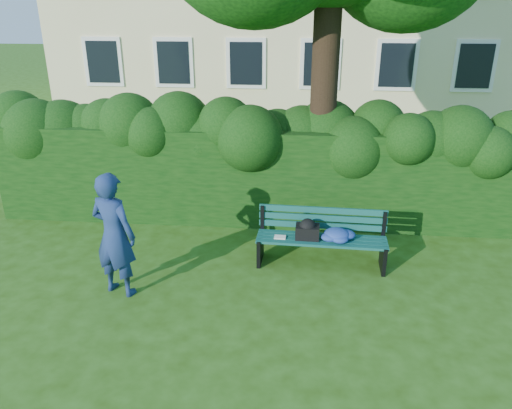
{
  "coord_description": "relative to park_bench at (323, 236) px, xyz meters",
  "views": [
    {
      "loc": [
        0.68,
        -6.65,
        3.98
      ],
      "look_at": [
        0.0,
        0.6,
        0.95
      ],
      "focal_mm": 35.0,
      "sensor_mm": 36.0,
      "label": 1
    }
  ],
  "objects": [
    {
      "name": "man_reading",
      "position": [
        -2.95,
        -1.1,
        0.42
      ],
      "size": [
        0.77,
        0.62,
        1.83
      ],
      "primitive_type": "imported",
      "rotation": [
        0.0,
        0.0,
        2.83
      ],
      "color": "navy",
      "rests_on": "ground"
    },
    {
      "name": "hedge",
      "position": [
        -1.07,
        1.71,
        0.4
      ],
      "size": [
        10.0,
        1.0,
        1.8
      ],
      "color": "black",
      "rests_on": "ground"
    },
    {
      "name": "park_bench",
      "position": [
        0.0,
        0.0,
        0.0
      ],
      "size": [
        2.06,
        0.64,
        0.89
      ],
      "rotation": [
        0.0,
        0.0,
        -0.04
      ],
      "color": "#0E4642",
      "rests_on": "ground"
    },
    {
      "name": "ground",
      "position": [
        -1.07,
        -0.49,
        -0.5
      ],
      "size": [
        80.0,
        80.0,
        0.0
      ],
      "primitive_type": "plane",
      "color": "#2B4B0E",
      "rests_on": "ground"
    }
  ]
}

